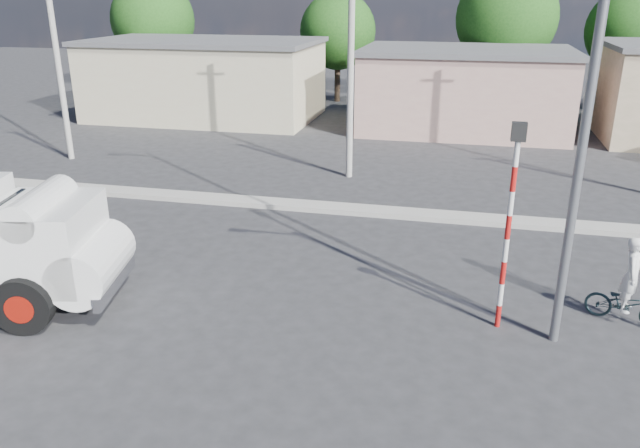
% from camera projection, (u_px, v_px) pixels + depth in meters
% --- Properties ---
extents(ground_plane, '(120.00, 120.00, 0.00)m').
position_uv_depth(ground_plane, '(335.00, 344.00, 12.55)').
color(ground_plane, '#2B2A2D').
rests_on(ground_plane, ground).
extents(median, '(40.00, 0.80, 0.16)m').
position_uv_depth(median, '(387.00, 212.00, 19.81)').
color(median, '#99968E').
rests_on(median, ground).
extents(bicycle, '(1.74, 1.09, 0.87)m').
position_uv_depth(bicycle, '(626.00, 304.00, 13.24)').
color(bicycle, black).
rests_on(bicycle, ground).
extents(cyclist, '(0.57, 0.70, 1.64)m').
position_uv_depth(cyclist, '(630.00, 288.00, 13.10)').
color(cyclist, white).
rests_on(cyclist, ground).
extents(traffic_pole, '(0.28, 0.18, 4.36)m').
position_uv_depth(traffic_pole, '(510.00, 211.00, 12.32)').
color(traffic_pole, red).
rests_on(traffic_pole, ground).
extents(streetlight, '(2.34, 0.22, 9.00)m').
position_uv_depth(streetlight, '(580.00, 94.00, 11.02)').
color(streetlight, slate).
rests_on(streetlight, ground).
extents(building_row, '(37.80, 7.30, 4.44)m').
position_uv_depth(building_row, '(446.00, 86.00, 31.62)').
color(building_row, beige).
rests_on(building_row, ground).
extents(tree_row, '(34.13, 7.32, 8.10)m').
position_uv_depth(tree_row, '(397.00, 24.00, 37.43)').
color(tree_row, '#38281E').
rests_on(tree_row, ground).
extents(utility_poles, '(35.40, 0.24, 8.00)m').
position_uv_depth(utility_poles, '(501.00, 72.00, 21.37)').
color(utility_poles, '#99968E').
rests_on(utility_poles, ground).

